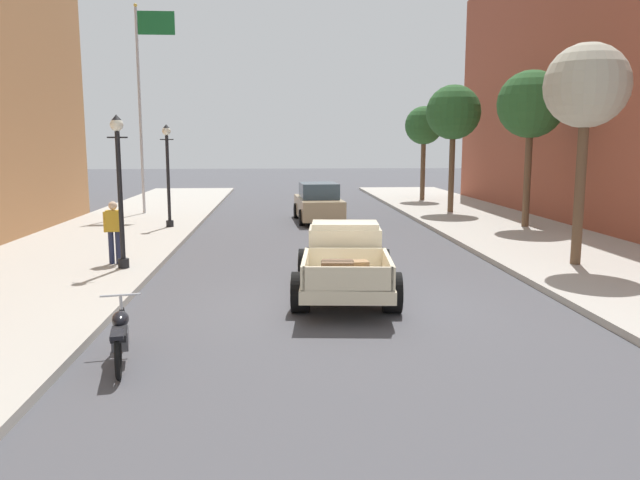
{
  "coord_description": "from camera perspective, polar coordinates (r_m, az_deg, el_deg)",
  "views": [
    {
      "loc": [
        -1.37,
        -12.58,
        3.29
      ],
      "look_at": [
        -0.37,
        2.07,
        1.0
      ],
      "focal_mm": 34.8,
      "sensor_mm": 36.0,
      "label": 1
    }
  ],
  "objects": [
    {
      "name": "ground_plane",
      "position": [
        13.08,
        2.25,
        -5.72
      ],
      "size": [
        140.0,
        140.0,
        0.0
      ],
      "primitive_type": "plane",
      "color": "#47474C"
    },
    {
      "name": "hotrod_truck_cream",
      "position": [
        13.71,
        2.28,
        -1.8
      ],
      "size": [
        2.46,
        5.04,
        1.58
      ],
      "color": "beige",
      "rests_on": "ground"
    },
    {
      "name": "motorcycle_parked",
      "position": [
        9.94,
        -17.9,
        -8.24
      ],
      "size": [
        0.68,
        2.09,
        0.93
      ],
      "color": "black",
      "rests_on": "ground"
    },
    {
      "name": "car_background_tan",
      "position": [
        26.34,
        -0.15,
        3.37
      ],
      "size": [
        2.04,
        4.39,
        1.65
      ],
      "color": "tan",
      "rests_on": "ground"
    },
    {
      "name": "pedestrian_sidewalk_left",
      "position": [
        17.11,
        -18.43,
        1.0
      ],
      "size": [
        0.53,
        0.22,
        1.65
      ],
      "color": "#232847",
      "rests_on": "sidewalk_left"
    },
    {
      "name": "street_lamp_near",
      "position": [
        16.33,
        -17.96,
        5.26
      ],
      "size": [
        0.5,
        0.32,
        3.85
      ],
      "color": "black",
      "rests_on": "sidewalk_left"
    },
    {
      "name": "street_lamp_far",
      "position": [
        24.15,
        -13.82,
        6.46
      ],
      "size": [
        0.5,
        0.32,
        3.85
      ],
      "color": "black",
      "rests_on": "sidewalk_left"
    },
    {
      "name": "flagpole",
      "position": [
        29.3,
        -15.87,
        13.39
      ],
      "size": [
        1.74,
        0.16,
        9.16
      ],
      "color": "#B2B2B7",
      "rests_on": "sidewalk_left"
    },
    {
      "name": "street_tree_nearest",
      "position": [
        17.44,
        23.3,
        12.69
      ],
      "size": [
        2.12,
        2.12,
        5.65
      ],
      "color": "brown",
      "rests_on": "sidewalk_right"
    },
    {
      "name": "street_tree_second",
      "position": [
        24.84,
        18.84,
        11.65
      ],
      "size": [
        2.5,
        2.5,
        5.84
      ],
      "color": "brown",
      "rests_on": "sidewalk_right"
    },
    {
      "name": "street_tree_third",
      "position": [
        29.35,
        12.17,
        11.33
      ],
      "size": [
        2.47,
        2.47,
        5.78
      ],
      "color": "brown",
      "rests_on": "sidewalk_right"
    },
    {
      "name": "street_tree_farthest",
      "position": [
        35.33,
        9.54,
        10.27
      ],
      "size": [
        2.1,
        2.1,
        5.19
      ],
      "color": "brown",
      "rests_on": "sidewalk_right"
    }
  ]
}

